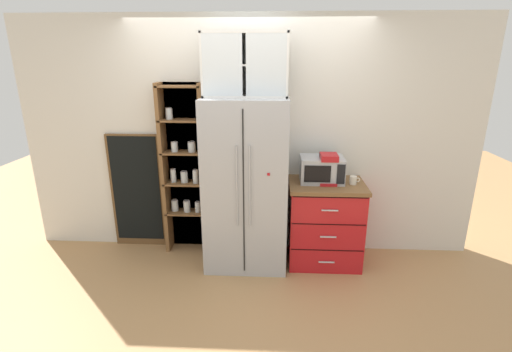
% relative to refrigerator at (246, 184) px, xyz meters
% --- Properties ---
extents(ground_plane, '(10.64, 10.64, 0.00)m').
position_rel_refrigerator_xyz_m(ground_plane, '(-0.00, -0.02, -0.88)').
color(ground_plane, tan).
extents(wall_back_cream, '(4.95, 0.10, 2.55)m').
position_rel_refrigerator_xyz_m(wall_back_cream, '(-0.00, 0.38, 0.39)').
color(wall_back_cream, silver).
rests_on(wall_back_cream, ground).
extents(refrigerator, '(0.83, 0.68, 1.76)m').
position_rel_refrigerator_xyz_m(refrigerator, '(0.00, 0.00, 0.00)').
color(refrigerator, '#ADAFB5').
rests_on(refrigerator, ground).
extents(pantry_shelf_column, '(0.52, 0.25, 1.88)m').
position_rel_refrigerator_xyz_m(pantry_shelf_column, '(-0.70, 0.28, 0.08)').
color(pantry_shelf_column, brown).
rests_on(pantry_shelf_column, ground).
extents(counter_cabinet, '(0.77, 0.60, 0.89)m').
position_rel_refrigerator_xyz_m(counter_cabinet, '(0.83, 0.05, -0.43)').
color(counter_cabinet, red).
rests_on(counter_cabinet, ground).
extents(microwave, '(0.44, 0.33, 0.26)m').
position_rel_refrigerator_xyz_m(microwave, '(0.77, 0.09, 0.14)').
color(microwave, '#ADAFB5').
rests_on(microwave, counter_cabinet).
extents(coffee_maker, '(0.17, 0.20, 0.31)m').
position_rel_refrigerator_xyz_m(coffee_maker, '(0.83, 0.05, 0.17)').
color(coffee_maker, red).
rests_on(coffee_maker, counter_cabinet).
extents(mug_cream, '(0.11, 0.07, 0.09)m').
position_rel_refrigerator_xyz_m(mug_cream, '(1.09, 0.02, 0.05)').
color(mug_cream, silver).
rests_on(mug_cream, counter_cabinet).
extents(mug_navy, '(0.12, 0.08, 0.10)m').
position_rel_refrigerator_xyz_m(mug_navy, '(0.83, 0.04, 0.06)').
color(mug_navy, navy).
rests_on(mug_navy, counter_cabinet).
extents(bottle_clear, '(0.07, 0.07, 0.26)m').
position_rel_refrigerator_xyz_m(bottle_clear, '(0.83, 0.06, 0.13)').
color(bottle_clear, silver).
rests_on(bottle_clear, counter_cabinet).
extents(bottle_green, '(0.07, 0.07, 0.27)m').
position_rel_refrigerator_xyz_m(bottle_green, '(0.83, -0.01, 0.13)').
color(bottle_green, '#285B33').
rests_on(bottle_green, counter_cabinet).
extents(upper_cabinet, '(0.80, 0.32, 0.59)m').
position_rel_refrigerator_xyz_m(upper_cabinet, '(-0.00, 0.05, 1.17)').
color(upper_cabinet, silver).
rests_on(upper_cabinet, refrigerator).
extents(chalkboard_menu, '(0.60, 0.04, 1.33)m').
position_rel_refrigerator_xyz_m(chalkboard_menu, '(-1.27, 0.30, -0.21)').
color(chalkboard_menu, brown).
rests_on(chalkboard_menu, ground).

